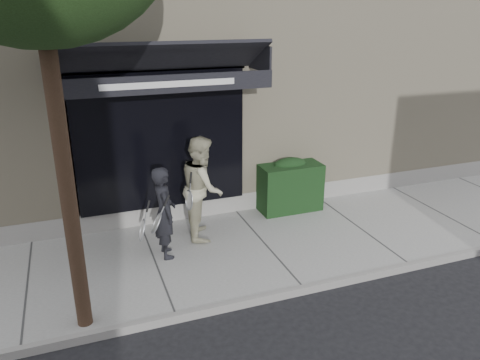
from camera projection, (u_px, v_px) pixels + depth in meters
name	position (u px, v px, depth m)	size (l,w,h in m)	color
ground	(264.00, 248.00, 8.61)	(80.00, 80.00, 0.00)	black
sidewalk	(264.00, 245.00, 8.59)	(20.00, 3.00, 0.12)	gray
curb	(303.00, 290.00, 7.22)	(20.00, 0.10, 0.14)	gray
building_facade	(190.00, 67.00, 12.03)	(14.30, 8.04, 5.64)	beige
hedge	(289.00, 185.00, 9.84)	(1.30, 0.70, 1.14)	black
pedestrian_front	(164.00, 213.00, 7.87)	(0.73, 0.80, 1.61)	black
pedestrian_back	(202.00, 187.00, 8.55)	(0.91, 1.07, 1.92)	#B8B393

